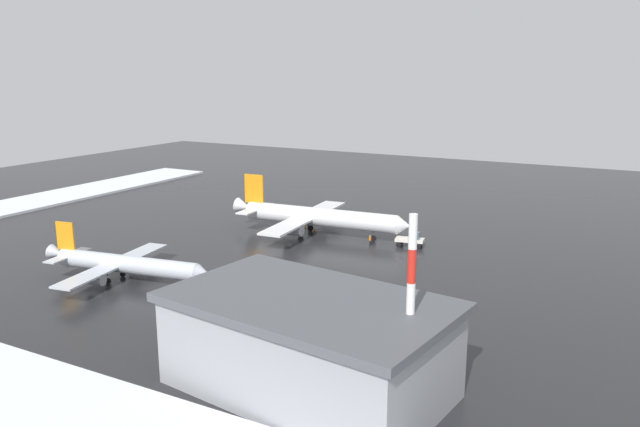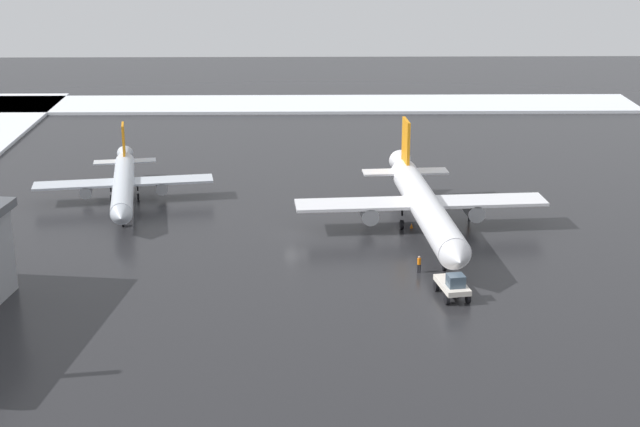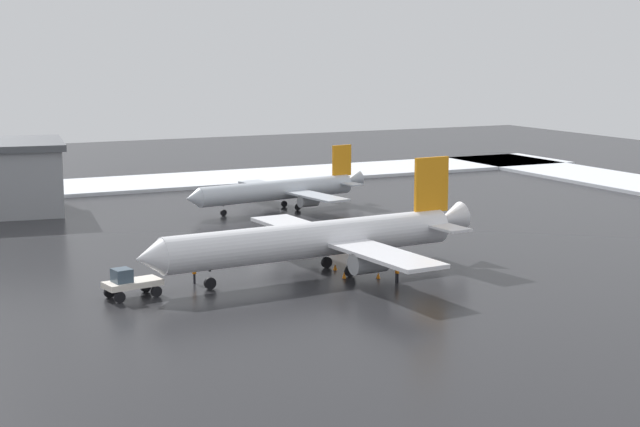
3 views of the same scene
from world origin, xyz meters
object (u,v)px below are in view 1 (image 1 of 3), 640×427
at_px(airplane_distant_tail, 124,264).
at_px(traffic_cone_wingtip_side, 302,233).
at_px(pushback_tug, 411,239).
at_px(airplane_far_rear, 316,217).
at_px(ground_crew_beside_wing, 308,220).
at_px(traffic_cone_near_nose, 315,230).
at_px(traffic_cone_mid_line, 305,226).
at_px(cargo_hangar, 309,344).
at_px(ground_crew_mid_apron, 370,240).
at_px(antenna_mast, 410,316).

xyz_separation_m(airplane_distant_tail, traffic_cone_wingtip_side, (9.03, 33.19, -2.25)).
distance_m(airplane_distant_tail, pushback_tug, 45.17).
height_order(airplane_far_rear, ground_crew_beside_wing, airplane_far_rear).
xyz_separation_m(airplane_far_rear, airplane_distant_tail, (-11.18, -34.29, -0.76)).
height_order(traffic_cone_near_nose, traffic_cone_mid_line, same).
relative_size(airplane_distant_tail, pushback_tug, 5.22).
xyz_separation_m(traffic_cone_near_nose, traffic_cone_mid_line, (-2.69, 1.35, 0.00)).
distance_m(ground_crew_beside_wing, cargo_hangar, 61.94).
relative_size(ground_crew_mid_apron, traffic_cone_wingtip_side, 3.11).
xyz_separation_m(pushback_tug, antenna_mast, (17.22, -48.17, 7.30)).
height_order(airplane_distant_tail, traffic_cone_near_nose, airplane_distant_tail).
relative_size(pushback_tug, ground_crew_mid_apron, 2.87).
height_order(airplane_distant_tail, cargo_hangar, cargo_hangar).
relative_size(antenna_mast, traffic_cone_near_nose, 31.22).
height_order(airplane_far_rear, traffic_cone_mid_line, airplane_far_rear).
height_order(ground_crew_beside_wing, cargo_hangar, cargo_hangar).
bearing_deg(antenna_mast, ground_crew_beside_wing, 126.50).
relative_size(antenna_mast, traffic_cone_wingtip_side, 31.22).
distance_m(antenna_mast, traffic_cone_wingtip_side, 59.81).
distance_m(airplane_far_rear, antenna_mast, 59.04).
bearing_deg(airplane_distant_tail, traffic_cone_wingtip_side, 65.97).
bearing_deg(traffic_cone_mid_line, airplane_far_rear, -40.32).
distance_m(pushback_tug, ground_crew_beside_wing, 22.72).
bearing_deg(traffic_cone_near_nose, airplane_distant_tail, -105.00).
bearing_deg(ground_crew_mid_apron, ground_crew_beside_wing, 160.85).
bearing_deg(airplane_far_rear, traffic_cone_wingtip_side, -157.14).
xyz_separation_m(ground_crew_beside_wing, traffic_cone_near_nose, (3.31, -3.55, -0.70)).
distance_m(airplane_distant_tail, traffic_cone_wingtip_side, 34.47).
distance_m(traffic_cone_near_nose, traffic_cone_wingtip_side, 3.32).
distance_m(cargo_hangar, traffic_cone_wingtip_side, 54.82).
relative_size(antenna_mast, cargo_hangar, 0.64).
height_order(traffic_cone_mid_line, traffic_cone_wingtip_side, same).
xyz_separation_m(airplane_far_rear, traffic_cone_wingtip_side, (-2.15, -1.10, -3.00)).
bearing_deg(traffic_cone_mid_line, ground_crew_beside_wing, 105.85).
bearing_deg(ground_crew_beside_wing, pushback_tug, 67.24).
relative_size(ground_crew_mid_apron, traffic_cone_near_nose, 3.11).
height_order(cargo_hangar, traffic_cone_near_nose, cargo_hangar).
height_order(pushback_tug, cargo_hangar, cargo_hangar).
bearing_deg(airplane_far_rear, traffic_cone_near_nose, 119.31).
height_order(airplane_far_rear, antenna_mast, antenna_mast).
bearing_deg(pushback_tug, airplane_distant_tail, -139.18).
height_order(airplane_far_rear, pushback_tug, airplane_far_rear).
bearing_deg(pushback_tug, ground_crew_beside_wing, 157.31).
height_order(ground_crew_beside_wing, traffic_cone_wingtip_side, ground_crew_beside_wing).
height_order(airplane_distant_tail, antenna_mast, antenna_mast).
bearing_deg(airplane_far_rear, airplane_distant_tail, -112.35).
height_order(cargo_hangar, traffic_cone_wingtip_side, cargo_hangar).
xyz_separation_m(airplane_far_rear, traffic_cone_mid_line, (-4.11, 3.49, -3.00)).
bearing_deg(airplane_far_rear, antenna_mast, -58.20).
bearing_deg(ground_crew_mid_apron, cargo_hangar, -66.86).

